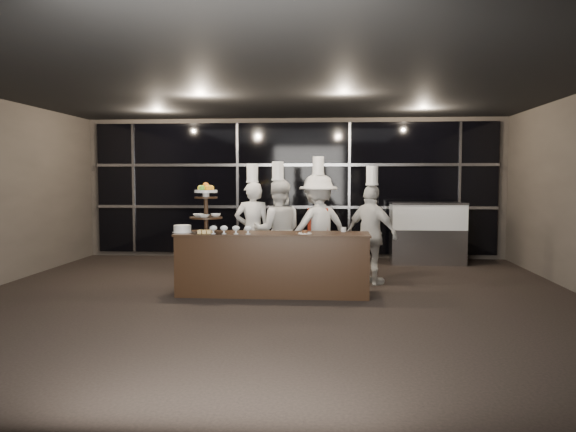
# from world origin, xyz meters

# --- Properties ---
(room) EXTENTS (10.00, 10.00, 10.00)m
(room) POSITION_xyz_m (0.00, 0.00, 1.50)
(room) COLOR black
(room) RESTS_ON ground
(window_wall) EXTENTS (8.60, 0.10, 2.80)m
(window_wall) POSITION_xyz_m (0.00, 4.94, 1.50)
(window_wall) COLOR black
(window_wall) RESTS_ON ground
(buffet_counter) EXTENTS (2.84, 0.74, 0.92)m
(buffet_counter) POSITION_xyz_m (-0.04, 1.12, 0.47)
(buffet_counter) COLOR black
(buffet_counter) RESTS_ON ground
(display_stand) EXTENTS (0.48, 0.48, 0.74)m
(display_stand) POSITION_xyz_m (-1.04, 1.12, 1.34)
(display_stand) COLOR black
(display_stand) RESTS_ON buffet_counter
(compotes) EXTENTS (0.62, 0.11, 0.12)m
(compotes) POSITION_xyz_m (-0.64, 0.90, 1.00)
(compotes) COLOR silver
(compotes) RESTS_ON buffet_counter
(layer_cake) EXTENTS (0.30, 0.30, 0.11)m
(layer_cake) POSITION_xyz_m (-1.39, 1.07, 0.97)
(layer_cake) COLOR white
(layer_cake) RESTS_ON buffet_counter
(pastry_squares) EXTENTS (0.20, 0.13, 0.05)m
(pastry_squares) POSITION_xyz_m (-1.02, 0.95, 0.95)
(pastry_squares) COLOR #FBD27A
(pastry_squares) RESTS_ON buffet_counter
(small_plate) EXTENTS (0.20, 0.20, 0.05)m
(small_plate) POSITION_xyz_m (0.43, 1.02, 0.94)
(small_plate) COLOR white
(small_plate) RESTS_ON buffet_counter
(chef_cup) EXTENTS (0.08, 0.08, 0.07)m
(chef_cup) POSITION_xyz_m (1.00, 1.37, 0.96)
(chef_cup) COLOR white
(chef_cup) RESTS_ON buffet_counter
(display_case) EXTENTS (1.48, 0.64, 1.24)m
(display_case) POSITION_xyz_m (2.75, 4.30, 0.69)
(display_case) COLOR #A5A5AA
(display_case) RESTS_ON ground
(chef_a) EXTENTS (0.67, 0.51, 1.96)m
(chef_a) POSITION_xyz_m (-0.50, 2.24, 0.86)
(chef_a) COLOR silver
(chef_a) RESTS_ON ground
(chef_b) EXTENTS (0.89, 0.73, 2.00)m
(chef_b) POSITION_xyz_m (-0.06, 2.13, 0.86)
(chef_b) COLOR silver
(chef_b) RESTS_ON ground
(chef_c) EXTENTS (1.33, 1.15, 2.09)m
(chef_c) POSITION_xyz_m (0.60, 2.36, 0.90)
(chef_c) COLOR silver
(chef_c) RESTS_ON ground
(chef_d) EXTENTS (0.98, 0.91, 1.92)m
(chef_d) POSITION_xyz_m (1.47, 2.03, 0.83)
(chef_d) COLOR silver
(chef_d) RESTS_ON ground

